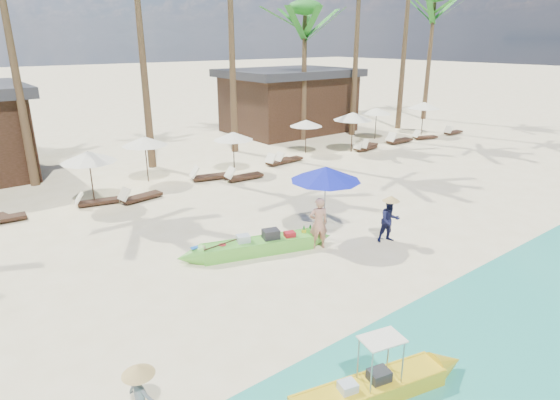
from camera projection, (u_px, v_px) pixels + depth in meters
ground at (291, 286)px, 12.52m from camera, size 240.00×240.00×0.00m
wet_sand_strip at (459, 391)px, 8.79m from camera, size 240.00×4.50×0.01m
green_canoe at (258, 246)px, 14.42m from camera, size 5.39×2.01×0.71m
yellow_canoe at (369, 390)px, 8.54m from camera, size 4.78×1.45×1.26m
tourist at (319, 223)px, 14.59m from camera, size 0.72×0.61×1.66m
vendor_green at (389, 221)px, 15.08m from camera, size 0.86×0.77×1.45m
vendor_yellow at (141, 392)px, 7.92m from camera, size 0.52×0.64×0.86m
blue_umbrella at (326, 174)px, 14.89m from camera, size 2.27×2.27×2.45m
resort_parasol_5 at (88, 157)px, 18.05m from camera, size 2.12×2.12×2.19m
lounger_5_left at (95, 201)px, 18.57m from camera, size 1.69×0.84×0.55m
resort_parasol_6 at (145, 141)px, 21.11m from camera, size 2.05×2.05×2.11m
lounger_6_left at (139, 196)px, 19.04m from camera, size 1.84×0.81×0.60m
lounger_6_right at (208, 176)px, 21.88m from camera, size 1.97×1.02×0.64m
resort_parasol_7 at (233, 136)px, 22.68m from camera, size 1.95×1.95×2.01m
lounger_7_left at (242, 176)px, 21.87m from camera, size 1.88×0.71×0.62m
lounger_7_right at (278, 161)px, 24.63m from camera, size 1.84×0.87×0.60m
resort_parasol_8 at (306, 123)px, 26.52m from camera, size 1.88×1.88×1.94m
lounger_8_left at (287, 159)px, 24.97m from camera, size 1.73×0.63×0.58m
resort_parasol_9 at (353, 116)px, 26.71m from camera, size 2.24×2.24×2.31m
lounger_9_left at (367, 146)px, 27.96m from camera, size 2.00×1.21×0.65m
lounger_9_right at (364, 147)px, 27.66m from camera, size 1.71×0.61×0.57m
resort_parasol_10 at (377, 111)px, 30.36m from camera, size 2.00×2.00×2.06m
lounger_10_left at (398, 140)px, 29.57m from camera, size 1.99×0.65×0.67m
lounger_10_right at (424, 136)px, 30.75m from camera, size 1.77×1.04×0.57m
resort_parasol_11 at (424, 105)px, 31.64m from camera, size 2.17×2.17×2.24m
lounger_11_left at (453, 132)px, 32.32m from camera, size 1.69×0.56×0.57m
palm_6 at (305, 25)px, 28.50m from camera, size 2.08×2.08×8.51m
palm_9 at (434, 14)px, 36.14m from camera, size 2.08×2.08×9.82m
pavilion_east at (289, 100)px, 32.98m from camera, size 8.80×6.60×4.30m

